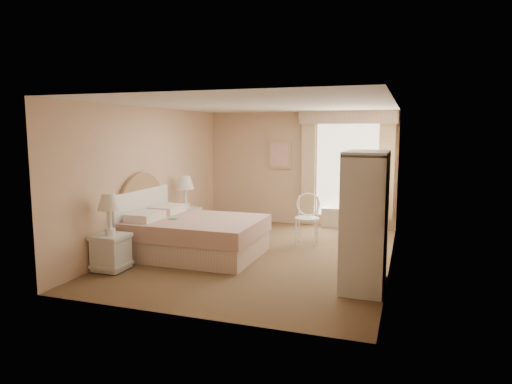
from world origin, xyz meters
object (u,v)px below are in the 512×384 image
(nightstand_far, at_px, (186,214))
(cafe_chair, at_px, (307,214))
(armoire, at_px, (366,231))
(bed, at_px, (191,234))
(nightstand_near, at_px, (111,242))
(round_table, at_px, (360,209))

(nightstand_far, bearing_deg, cafe_chair, 5.81)
(nightstand_far, distance_m, armoire, 4.11)
(bed, xyz_separation_m, cafe_chair, (1.68, 1.45, 0.19))
(nightstand_near, bearing_deg, armoire, 8.42)
(nightstand_far, relative_size, cafe_chair, 1.26)
(nightstand_near, bearing_deg, bed, 58.75)
(round_table, xyz_separation_m, cafe_chair, (-0.83, -1.19, 0.05))
(nightstand_near, bearing_deg, cafe_chair, 47.71)
(nightstand_near, relative_size, round_table, 1.54)
(cafe_chair, distance_m, armoire, 2.45)
(round_table, bearing_deg, nightstand_near, -130.09)
(bed, xyz_separation_m, nightstand_far, (-0.72, 1.21, 0.09))
(bed, height_order, armoire, armoire)
(bed, bearing_deg, armoire, -12.44)
(nightstand_far, relative_size, round_table, 1.59)
(round_table, xyz_separation_m, armoire, (0.42, -3.30, 0.26))
(bed, distance_m, round_table, 3.65)
(nightstand_near, height_order, nightstand_far, nightstand_far)
(bed, distance_m, armoire, 3.03)
(nightstand_far, bearing_deg, bed, -59.22)
(bed, relative_size, cafe_chair, 2.28)
(cafe_chair, bearing_deg, armoire, -64.46)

